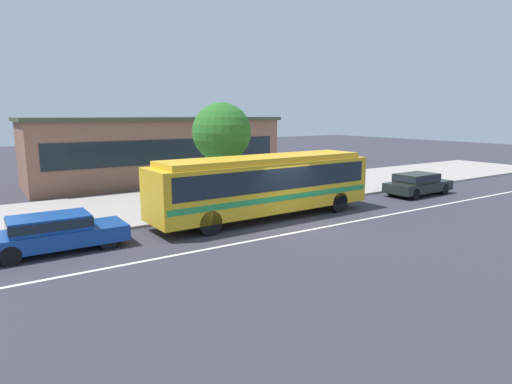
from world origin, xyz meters
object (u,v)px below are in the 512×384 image
at_px(transit_bus, 265,182).
at_px(street_tree_near_stop, 222,133).
at_px(pedestrian_waiting_near_sign, 227,191).
at_px(bus_stop_sign, 304,172).
at_px(sedan_behind_bus, 54,231).
at_px(sedan_far_ahead, 417,183).

bearing_deg(transit_bus, street_tree_near_stop, 90.93).
xyz_separation_m(pedestrian_waiting_near_sign, bus_stop_sign, (5.00, 0.31, 0.53)).
bearing_deg(street_tree_near_stop, bus_stop_sign, -23.02).
bearing_deg(sedan_behind_bus, transit_bus, 0.24).
distance_m(pedestrian_waiting_near_sign, street_tree_near_stop, 3.49).
height_order(transit_bus, bus_stop_sign, transit_bus).
xyz_separation_m(transit_bus, pedestrian_waiting_near_sign, (-0.97, 1.82, -0.56)).
xyz_separation_m(transit_bus, bus_stop_sign, (4.03, 2.13, -0.03)).
bearing_deg(pedestrian_waiting_near_sign, street_tree_near_stop, 66.13).
bearing_deg(sedan_far_ahead, street_tree_near_stop, 159.27).
relative_size(sedan_behind_bus, bus_stop_sign, 1.96).
distance_m(bus_stop_sign, street_tree_near_stop, 4.94).
relative_size(sedan_behind_bus, sedan_far_ahead, 1.05).
distance_m(transit_bus, pedestrian_waiting_near_sign, 2.14).
xyz_separation_m(sedan_far_ahead, bus_stop_sign, (-6.72, 2.35, 0.90)).
relative_size(sedan_far_ahead, bus_stop_sign, 1.87).
bearing_deg(pedestrian_waiting_near_sign, sedan_far_ahead, -9.87).
height_order(transit_bus, sedan_behind_bus, transit_bus).
bearing_deg(bus_stop_sign, sedan_far_ahead, -19.30).
bearing_deg(street_tree_near_stop, pedestrian_waiting_near_sign, -113.87).
bearing_deg(bus_stop_sign, street_tree_near_stop, 156.98).
distance_m(sedan_far_ahead, street_tree_near_stop, 11.96).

